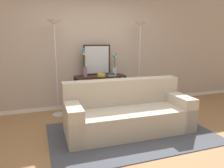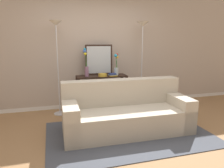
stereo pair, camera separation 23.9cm
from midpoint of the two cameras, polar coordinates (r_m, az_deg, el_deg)
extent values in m
cube|color=#9E754C|center=(3.63, 1.16, -14.46)|extent=(16.00, 16.00, 0.02)
cube|color=white|center=(5.38, -6.26, -5.12)|extent=(12.00, 0.15, 0.09)
cube|color=#B7A899|center=(5.15, -6.61, 10.16)|extent=(12.00, 0.14, 2.75)
cube|color=#474C56|center=(3.81, 3.18, -12.85)|extent=(2.73, 1.76, 0.01)
cube|color=#BCB29E|center=(3.82, 2.63, -9.49)|extent=(2.20, 0.94, 0.42)
cube|color=#BCB29E|center=(3.97, 1.07, -1.99)|extent=(2.18, 0.31, 0.46)
cube|color=#BCB29E|center=(3.58, -12.22, -9.68)|extent=(0.26, 0.90, 0.60)
cube|color=#BCB29E|center=(4.21, 15.14, -6.55)|extent=(0.26, 0.90, 0.60)
cube|color=black|center=(4.82, -4.59, 2.05)|extent=(1.12, 0.38, 0.03)
cube|color=black|center=(4.97, -4.48, -5.28)|extent=(1.03, 0.32, 0.01)
cube|color=black|center=(4.64, -10.39, -3.55)|extent=(0.05, 0.05, 0.77)
cube|color=black|center=(4.91, 2.01, -2.52)|extent=(0.05, 0.05, 0.77)
cube|color=black|center=(4.95, -11.00, -2.61)|extent=(0.05, 0.05, 0.77)
cube|color=black|center=(5.21, 0.71, -1.70)|extent=(0.05, 0.05, 0.77)
cylinder|color=silver|center=(4.85, -15.30, -7.78)|extent=(0.26, 0.26, 0.02)
cylinder|color=silver|center=(4.63, -15.91, 3.21)|extent=(0.02, 0.02, 1.85)
cone|color=silver|center=(4.60, -16.60, 15.30)|extent=(0.28, 0.28, 0.10)
cylinder|color=silver|center=(5.30, 5.71, -5.73)|extent=(0.26, 0.26, 0.02)
cylinder|color=silver|center=(5.10, 5.92, 4.42)|extent=(0.02, 0.02, 1.86)
cone|color=silver|center=(5.08, 6.16, 15.48)|extent=(0.28, 0.28, 0.10)
cube|color=black|center=(4.92, -5.39, 6.38)|extent=(0.62, 0.02, 0.68)
cube|color=silver|center=(4.91, -5.36, 6.37)|extent=(0.55, 0.01, 0.61)
cylinder|color=gray|center=(4.70, -8.53, 3.21)|extent=(0.08, 0.08, 0.21)
cylinder|color=#3D7538|center=(4.67, -8.78, 6.53)|extent=(0.01, 0.05, 0.33)
sphere|color=#4369CA|center=(4.65, -9.09, 8.55)|extent=(0.07, 0.07, 0.07)
cylinder|color=#3D7538|center=(4.66, -8.78, 6.78)|extent=(0.01, 0.03, 0.37)
sphere|color=#159AD2|center=(4.64, -9.07, 9.06)|extent=(0.05, 0.05, 0.05)
cylinder|color=#3D7538|center=(4.66, -8.72, 6.17)|extent=(0.02, 0.03, 0.28)
sphere|color=yellow|center=(4.64, -8.93, 7.85)|extent=(0.06, 0.06, 0.06)
cylinder|color=silver|center=(4.88, -0.72, 3.36)|extent=(0.09, 0.09, 0.17)
cylinder|color=#3D7538|center=(4.85, -0.60, 5.72)|extent=(0.02, 0.01, 0.24)
sphere|color=gold|center=(4.83, -0.43, 7.12)|extent=(0.05, 0.05, 0.05)
cylinder|color=#3D7538|center=(4.84, -0.78, 5.93)|extent=(0.02, 0.02, 0.28)
sphere|color=#28ABE3|center=(4.81, -0.87, 7.54)|extent=(0.07, 0.07, 0.07)
cylinder|color=#3D7538|center=(4.87, -0.66, 6.07)|extent=(0.02, 0.02, 0.30)
sphere|color=red|center=(4.88, -0.57, 7.82)|extent=(0.06, 0.06, 0.06)
cylinder|color=gold|center=(4.70, -4.29, 2.29)|extent=(0.18, 0.18, 0.05)
torus|color=gold|center=(4.70, -4.30, 2.65)|extent=(0.18, 0.18, 0.01)
cube|color=gold|center=(4.76, -1.61, 2.25)|extent=(0.18, 0.16, 0.02)
cube|color=slate|center=(4.76, -1.79, 2.43)|extent=(0.17, 0.16, 0.01)
cube|color=navy|center=(4.77, -1.70, 2.68)|extent=(0.15, 0.14, 0.03)
cube|color=gold|center=(4.90, -9.50, -6.77)|extent=(0.03, 0.15, 0.11)
cube|color=#BC3328|center=(4.91, -8.98, -6.76)|extent=(0.05, 0.14, 0.10)
cube|color=slate|center=(4.92, -8.30, -6.61)|extent=(0.06, 0.16, 0.11)
cube|color=#236033|center=(4.93, -7.61, -6.53)|extent=(0.06, 0.16, 0.12)
cube|color=maroon|center=(4.94, -7.00, -6.50)|extent=(0.05, 0.13, 0.11)
cube|color=silver|center=(4.95, -6.42, -6.38)|extent=(0.05, 0.16, 0.13)
cube|color=navy|center=(4.96, -5.96, -6.33)|extent=(0.02, 0.15, 0.13)
cube|color=#6B3360|center=(4.97, -5.45, -6.37)|extent=(0.06, 0.15, 0.11)
camera|label=1|loc=(0.12, -91.61, -0.33)|focal=34.60mm
camera|label=2|loc=(0.12, 88.39, 0.33)|focal=34.60mm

